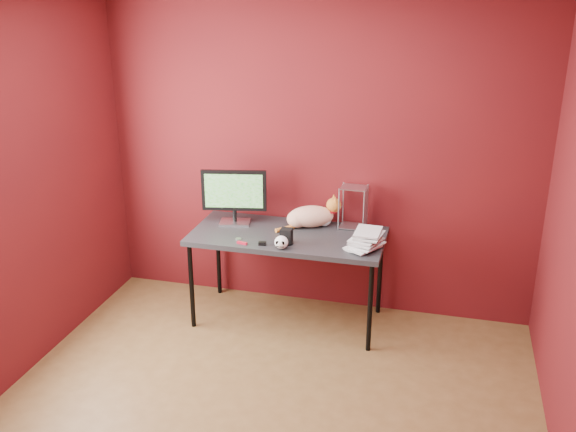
% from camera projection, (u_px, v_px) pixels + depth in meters
% --- Properties ---
extents(room, '(3.52, 3.52, 2.61)m').
position_uv_depth(room, '(251.00, 210.00, 3.46)').
color(room, brown).
rests_on(room, ground).
extents(desk, '(1.50, 0.70, 0.75)m').
position_uv_depth(desk, '(288.00, 240.00, 5.00)').
color(desk, black).
rests_on(desk, ground).
extents(monitor, '(0.51, 0.21, 0.45)m').
position_uv_depth(monitor, '(234.00, 194.00, 5.10)').
color(monitor, '#AFAFB4').
rests_on(monitor, desk).
extents(cat, '(0.48, 0.37, 0.26)m').
position_uv_depth(cat, '(311.00, 216.00, 5.10)').
color(cat, '#CC602B').
rests_on(cat, desk).
extents(skull_mug, '(0.10, 0.10, 0.10)m').
position_uv_depth(skull_mug, '(281.00, 242.00, 4.69)').
color(skull_mug, white).
rests_on(skull_mug, desk).
extents(speaker, '(0.10, 0.10, 0.12)m').
position_uv_depth(speaker, '(286.00, 237.00, 4.78)').
color(speaker, black).
rests_on(speaker, desk).
extents(book_stack, '(0.29, 0.31, 1.49)m').
position_uv_depth(book_stack, '(359.00, 148.00, 4.51)').
color(book_stack, beige).
rests_on(book_stack, desk).
extents(wire_rack, '(0.21, 0.17, 0.34)m').
position_uv_depth(wire_rack, '(353.00, 207.00, 5.05)').
color(wire_rack, '#AFAFB4').
rests_on(wire_rack, desk).
extents(pocket_knife, '(0.08, 0.04, 0.02)m').
position_uv_depth(pocket_knife, '(242.00, 243.00, 4.79)').
color(pocket_knife, '#A50C22').
rests_on(pocket_knife, desk).
extents(black_gadget, '(0.06, 0.04, 0.03)m').
position_uv_depth(black_gadget, '(262.00, 243.00, 4.77)').
color(black_gadget, black).
rests_on(black_gadget, desk).
extents(washer, '(0.05, 0.05, 0.00)m').
position_uv_depth(washer, '(238.00, 239.00, 4.88)').
color(washer, '#AFAFB4').
rests_on(washer, desk).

